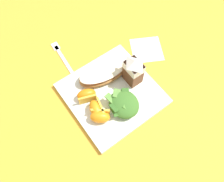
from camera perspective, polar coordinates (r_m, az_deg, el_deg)
ground at (r=0.75m, az=-0.00°, el=-0.90°), size 3.00×3.00×0.00m
white_plate at (r=0.74m, az=-0.00°, el=-0.63°), size 0.28×0.28×0.02m
cheesy_pizza_bread at (r=0.75m, az=-2.25°, el=4.55°), size 0.11×0.18×0.04m
green_salad_pile at (r=0.69m, az=2.91°, el=-3.33°), size 0.11×0.09×0.04m
milk_carton at (r=0.71m, az=5.48°, el=5.32°), size 0.06×0.04×0.11m
orange_wedge_front at (r=0.71m, az=-6.44°, el=-1.05°), size 0.06×0.07×0.04m
orange_wedge_middle at (r=0.69m, az=-3.99°, el=-4.52°), size 0.07×0.05×0.04m
orange_wedge_rear at (r=0.68m, az=-3.03°, el=-6.45°), size 0.07×0.07×0.04m
paper_napkin at (r=0.85m, az=8.76°, el=10.35°), size 0.15×0.15×0.00m
metal_fork at (r=0.84m, az=-12.38°, el=8.30°), size 0.19×0.03×0.01m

